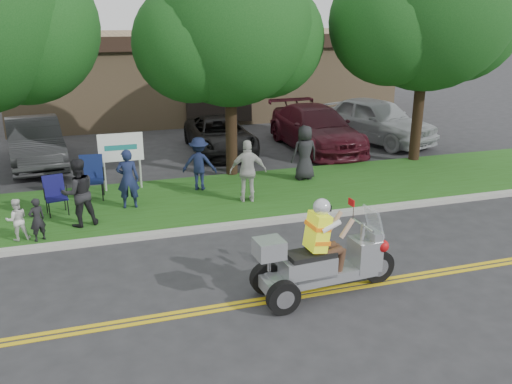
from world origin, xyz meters
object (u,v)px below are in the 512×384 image
object	(u,v)px
lawn_chair_b	(92,174)
spectator_adult_right	(248,171)
spectator_adult_left	(128,179)
parked_car_mid	(220,135)
parked_car_right	(316,128)
trike_scooter	(321,261)
parked_car_far_right	(375,120)
lawn_chair_a	(55,192)
parked_car_left	(35,142)
spectator_adult_mid	(79,193)

from	to	relation	value
lawn_chair_b	spectator_adult_right	distance (m)	4.31
spectator_adult_left	parked_car_mid	xyz separation A→B (m)	(3.78, 5.39, -0.25)
spectator_adult_left	parked_car_right	size ratio (longest dim) A/B	0.29
trike_scooter	parked_car_mid	size ratio (longest dim) A/B	0.63
spectator_adult_right	spectator_adult_left	bearing A→B (deg)	2.66
parked_car_far_right	parked_car_right	bearing A→B (deg)	169.20
lawn_chair_a	spectator_adult_left	xyz separation A→B (m)	(1.81, -0.14, 0.23)
lawn_chair_a	lawn_chair_b	xyz separation A→B (m)	(0.93, 1.00, 0.11)
parked_car_left	spectator_adult_right	bearing A→B (deg)	-53.95
parked_car_left	spectator_adult_left	bearing A→B (deg)	-72.31
parked_car_right	parked_car_far_right	distance (m)	2.77
spectator_adult_mid	parked_car_far_right	xyz separation A→B (m)	(11.33, 6.12, -0.05)
spectator_adult_mid	spectator_adult_right	world-z (taller)	spectator_adult_right
spectator_adult_right	parked_car_right	size ratio (longest dim) A/B	0.31
trike_scooter	parked_car_left	size ratio (longest dim) A/B	0.60
lawn_chair_a	lawn_chair_b	world-z (taller)	lawn_chair_b
spectator_adult_right	spectator_adult_mid	bearing A→B (deg)	17.25
trike_scooter	parked_car_right	distance (m)	11.24
lawn_chair_a	parked_car_right	size ratio (longest dim) A/B	0.18
trike_scooter	spectator_adult_right	world-z (taller)	trike_scooter
parked_car_mid	spectator_adult_left	bearing A→B (deg)	-123.32
parked_car_right	parked_car_left	bearing A→B (deg)	174.79
parked_car_left	parked_car_far_right	size ratio (longest dim) A/B	0.93
trike_scooter	spectator_adult_mid	xyz separation A→B (m)	(-4.21, 4.61, 0.27)
parked_car_mid	parked_car_far_right	size ratio (longest dim) A/B	0.89
parked_car_right	parked_car_mid	bearing A→B (deg)	169.90
trike_scooter	parked_car_far_right	world-z (taller)	trike_scooter
spectator_adult_left	parked_car_far_right	bearing A→B (deg)	-146.44
parked_car_left	parked_car_right	world-z (taller)	parked_car_right
lawn_chair_a	spectator_adult_right	size ratio (longest dim) A/B	0.58
lawn_chair_a	parked_car_left	size ratio (longest dim) A/B	0.20
parked_car_right	lawn_chair_b	bearing A→B (deg)	-157.01
spectator_adult_right	parked_car_right	world-z (taller)	spectator_adult_right
parked_car_left	parked_car_right	xyz separation A→B (m)	(10.00, -0.74, 0.01)
lawn_chair_b	spectator_adult_mid	bearing A→B (deg)	-94.12
lawn_chair_a	spectator_adult_right	distance (m)	4.97
parked_car_left	spectator_adult_mid	bearing A→B (deg)	-85.37
lawn_chair_b	parked_car_far_right	size ratio (longest dim) A/B	0.23
parked_car_mid	parked_car_right	size ratio (longest dim) A/B	0.84
trike_scooter	lawn_chair_a	world-z (taller)	trike_scooter
parked_car_left	parked_car_mid	bearing A→B (deg)	-9.13
lawn_chair_b	parked_car_right	size ratio (longest dim) A/B	0.21
lawn_chair_b	spectator_adult_mid	xyz separation A→B (m)	(-0.33, -2.07, 0.16)
parked_car_right	spectator_adult_right	bearing A→B (deg)	-129.96
lawn_chair_b	spectator_adult_left	size ratio (longest dim) A/B	0.75
lawn_chair_b	parked_car_far_right	bearing A→B (deg)	25.19
lawn_chair_a	spectator_adult_right	xyz separation A→B (m)	(4.92, -0.59, 0.29)
spectator_adult_mid	trike_scooter	bearing A→B (deg)	117.60
parked_car_far_right	spectator_adult_left	bearing A→B (deg)	-171.58
lawn_chair_b	parked_car_right	xyz separation A→B (m)	(8.26, 3.67, 0.03)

